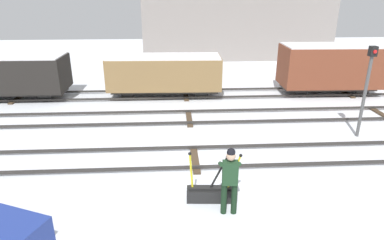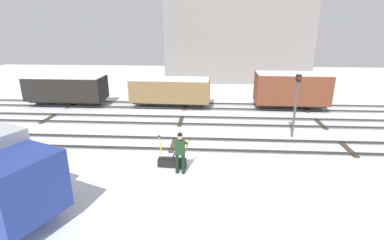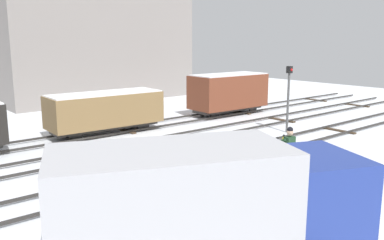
{
  "view_description": "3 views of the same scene",
  "coord_description": "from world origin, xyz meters",
  "px_view_note": "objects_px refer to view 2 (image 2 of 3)",
  "views": [
    {
      "loc": [
        -0.69,
        -10.08,
        5.35
      ],
      "look_at": [
        -0.07,
        0.46,
        1.27
      ],
      "focal_mm": 31.64,
      "sensor_mm": 36.0,
      "label": 1
    },
    {
      "loc": [
        1.84,
        -13.82,
        5.98
      ],
      "look_at": [
        0.89,
        1.27,
        0.99
      ],
      "focal_mm": 27.25,
      "sensor_mm": 36.0,
      "label": 2
    },
    {
      "loc": [
        -10.96,
        -11.56,
        4.85
      ],
      "look_at": [
        -0.32,
        1.29,
        1.56
      ],
      "focal_mm": 38.48,
      "sensor_mm": 36.0,
      "label": 3
    }
  ],
  "objects_px": {
    "freight_car_far_end": "(291,89)",
    "freight_car_near_switch": "(67,88)",
    "rail_worker": "(180,150)",
    "signal_post": "(296,99)",
    "freight_car_mid_siding": "(170,90)",
    "switch_lever_frame": "(172,161)"
  },
  "relations": [
    {
      "from": "freight_car_far_end",
      "to": "freight_car_near_switch",
      "type": "bearing_deg",
      "value": -178.46
    },
    {
      "from": "rail_worker",
      "to": "freight_car_far_end",
      "type": "height_order",
      "value": "freight_car_far_end"
    },
    {
      "from": "signal_post",
      "to": "freight_car_far_end",
      "type": "distance_m",
      "value": 5.92
    },
    {
      "from": "signal_post",
      "to": "freight_car_near_switch",
      "type": "relative_size",
      "value": 0.6
    },
    {
      "from": "freight_car_near_switch",
      "to": "signal_post",
      "type": "bearing_deg",
      "value": -19.93
    },
    {
      "from": "freight_car_mid_siding",
      "to": "rail_worker",
      "type": "bearing_deg",
      "value": -78.52
    },
    {
      "from": "switch_lever_frame",
      "to": "freight_car_near_switch",
      "type": "xyz_separation_m",
      "value": [
        -9.33,
        9.68,
        1.06
      ]
    },
    {
      "from": "freight_car_mid_siding",
      "to": "freight_car_near_switch",
      "type": "height_order",
      "value": "freight_car_near_switch"
    },
    {
      "from": "signal_post",
      "to": "freight_car_mid_siding",
      "type": "distance_m",
      "value": 9.53
    },
    {
      "from": "freight_car_far_end",
      "to": "signal_post",
      "type": "bearing_deg",
      "value": -101.07
    },
    {
      "from": "freight_car_far_end",
      "to": "freight_car_near_switch",
      "type": "xyz_separation_m",
      "value": [
        -16.82,
        -0.0,
        -0.2
      ]
    },
    {
      "from": "signal_post",
      "to": "freight_car_far_end",
      "type": "relative_size",
      "value": 0.67
    },
    {
      "from": "switch_lever_frame",
      "to": "signal_post",
      "type": "bearing_deg",
      "value": 36.36
    },
    {
      "from": "rail_worker",
      "to": "freight_car_far_end",
      "type": "xyz_separation_m",
      "value": [
        7.07,
        10.24,
        0.46
      ]
    },
    {
      "from": "freight_car_far_end",
      "to": "rail_worker",
      "type": "bearing_deg",
      "value": -123.11
    },
    {
      "from": "rail_worker",
      "to": "freight_car_mid_siding",
      "type": "relative_size",
      "value": 0.31
    },
    {
      "from": "rail_worker",
      "to": "signal_post",
      "type": "relative_size",
      "value": 0.53
    },
    {
      "from": "signal_post",
      "to": "rail_worker",
      "type": "bearing_deg",
      "value": -142.17
    },
    {
      "from": "rail_worker",
      "to": "freight_car_far_end",
      "type": "bearing_deg",
      "value": 59.26
    },
    {
      "from": "signal_post",
      "to": "freight_car_near_switch",
      "type": "xyz_separation_m",
      "value": [
        -15.54,
        5.74,
        -0.85
      ]
    },
    {
      "from": "switch_lever_frame",
      "to": "freight_car_mid_siding",
      "type": "distance_m",
      "value": 9.83
    },
    {
      "from": "rail_worker",
      "to": "signal_post",
      "type": "bearing_deg",
      "value": 41.74
    }
  ]
}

